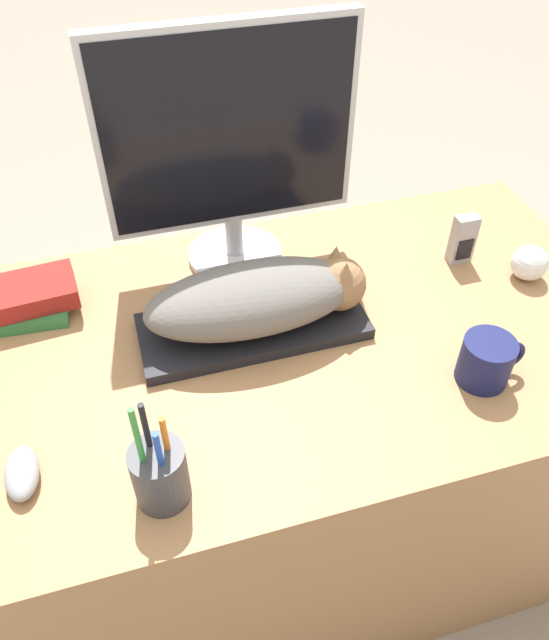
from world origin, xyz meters
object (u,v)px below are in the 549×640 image
monitor (229,142)px  computer_mouse (22,473)px  coffee_mug (487,361)px  pen_cup (160,473)px  keyboard (253,326)px  book_stack (29,298)px  cat (264,296)px  phone (463,240)px  baseball (530,263)px

monitor → computer_mouse: size_ratio=4.96×
coffee_mug → pen_cup: size_ratio=0.57×
monitor → pen_cup: monitor is taller
keyboard → book_stack: book_stack is taller
cat → coffee_mug: size_ratio=3.44×
computer_mouse → pen_cup: pen_cup is taller
cat → phone: size_ratio=3.80×
monitor → pen_cup: size_ratio=2.29×
cat → pen_cup: (-0.24, -0.30, -0.03)m
keyboard → phone: phone is taller
keyboard → pen_cup: pen_cup is taller
keyboard → cat: 0.07m
computer_mouse → baseball: baseball is taller
keyboard → book_stack: 0.44m
coffee_mug → monitor: bearing=126.2°
monitor → cat: bearing=-89.9°
computer_mouse → book_stack: 0.39m
coffee_mug → phone: 0.34m
monitor → pen_cup: (-0.24, -0.53, -0.22)m
coffee_mug → book_stack: (-0.76, 0.41, -0.01)m
monitor → book_stack: size_ratio=2.69×
computer_mouse → book_stack: bearing=87.4°
phone → book_stack: size_ratio=0.60×
computer_mouse → phone: 0.95m
keyboard → book_stack: (-0.40, 0.18, 0.02)m
phone → book_stack: (-0.88, 0.09, -0.02)m
monitor → phone: monitor is taller
monitor → keyboard: bearing=-95.4°
keyboard → baseball: baseball is taller
keyboard → computer_mouse: (-0.42, -0.21, 0.01)m
baseball → monitor: bearing=157.6°
cat → keyboard: bearing=180.0°
monitor → book_stack: 0.49m
monitor → book_stack: monitor is taller
pen_cup → computer_mouse: bearing=157.0°
monitor → baseball: size_ratio=6.60×
keyboard → phone: 0.49m
cat → baseball: 0.57m
coffee_mug → baseball: (0.23, 0.22, -0.01)m
computer_mouse → phone: (0.90, 0.30, 0.04)m
pen_cup → phone: size_ratio=1.95×
baseball → keyboard: bearing=179.6°
monitor → phone: size_ratio=4.46×
pen_cup → phone: bearing=29.0°
keyboard → computer_mouse: 0.47m
pen_cup → phone: pen_cup is taller
cat → book_stack: (-0.42, 0.18, -0.05)m
baseball → phone: 0.14m
monitor → pen_cup: bearing=-114.4°
baseball → book_stack: baseball is taller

